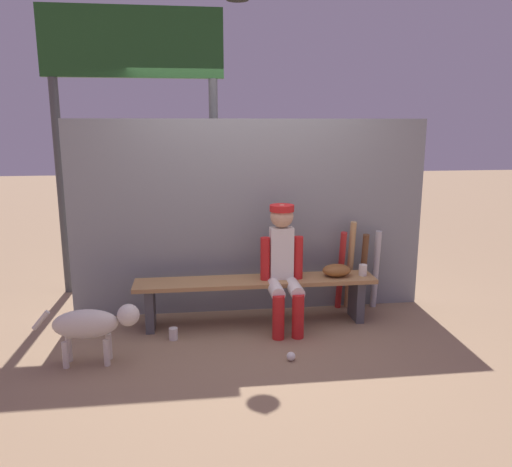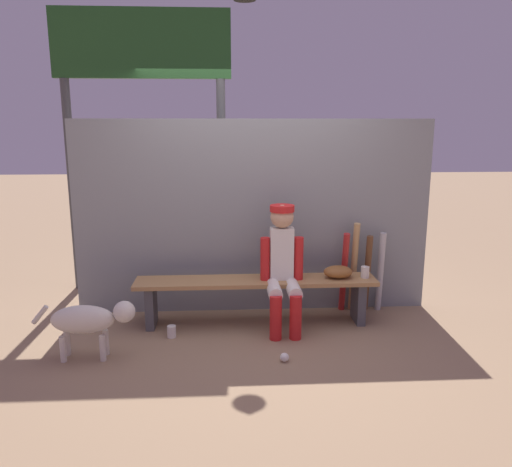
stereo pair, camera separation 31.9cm
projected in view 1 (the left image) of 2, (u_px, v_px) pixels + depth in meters
name	position (u px, v px, depth m)	size (l,w,h in m)	color
ground_plane	(256.00, 323.00, 4.97)	(30.00, 30.00, 0.00)	#937556
chainlink_fence	(251.00, 218.00, 5.15)	(3.60, 0.03, 1.96)	gray
dugout_bench	(256.00, 289.00, 4.90)	(2.32, 0.36, 0.45)	#AD7F4C
player_seated	(283.00, 263.00, 4.76)	(0.41, 0.55, 1.17)	silver
baseball_glove	(337.00, 270.00, 4.96)	(0.28, 0.20, 0.12)	brown
bat_aluminum_red	(341.00, 271.00, 5.25)	(0.06, 0.06, 0.85)	#B22323
bat_wood_tan	(350.00, 265.00, 5.27)	(0.06, 0.06, 0.94)	tan
bat_wood_dark	(363.00, 271.00, 5.29)	(0.06, 0.06, 0.82)	brown
bat_aluminum_silver	(376.00, 269.00, 5.31)	(0.06, 0.06, 0.84)	#B7B7BC
baseball	(291.00, 356.00, 4.19)	(0.07, 0.07, 0.07)	white
cup_on_ground	(173.00, 334.00, 4.59)	(0.08, 0.08, 0.11)	silver
cup_on_bench	(363.00, 270.00, 4.99)	(0.08, 0.08, 0.11)	silver
scoreboard	(141.00, 81.00, 5.52)	(2.22, 0.27, 3.37)	#3F3F42
dog	(93.00, 324.00, 4.09)	(0.84, 0.20, 0.49)	beige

